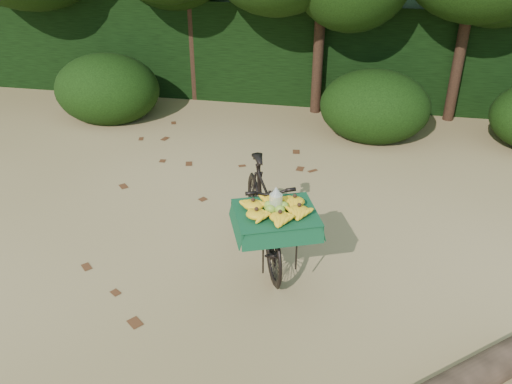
# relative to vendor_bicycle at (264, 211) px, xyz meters

# --- Properties ---
(ground) EXTENTS (80.00, 80.00, 0.00)m
(ground) POSITION_rel_vendor_bicycle_xyz_m (-0.33, -0.80, -0.54)
(ground) COLOR tan
(ground) RESTS_ON ground
(vendor_bicycle) EXTENTS (1.23, 1.90, 1.06)m
(vendor_bicycle) POSITION_rel_vendor_bicycle_xyz_m (0.00, 0.00, 0.00)
(vendor_bicycle) COLOR black
(vendor_bicycle) RESTS_ON ground
(hedge_backdrop) EXTENTS (26.00, 1.80, 1.80)m
(hedge_backdrop) POSITION_rel_vendor_bicycle_xyz_m (-0.33, 5.50, 0.36)
(hedge_backdrop) COLOR black
(hedge_backdrop) RESTS_ON ground
(bush_clumps) EXTENTS (8.80, 1.70, 0.90)m
(bush_clumps) POSITION_rel_vendor_bicycle_xyz_m (0.17, 3.50, -0.09)
(bush_clumps) COLOR black
(bush_clumps) RESTS_ON ground
(leaf_litter) EXTENTS (7.00, 7.30, 0.01)m
(leaf_litter) POSITION_rel_vendor_bicycle_xyz_m (-0.33, -0.15, -0.54)
(leaf_litter) COLOR #4F2915
(leaf_litter) RESTS_ON ground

